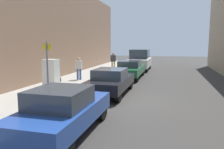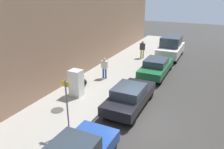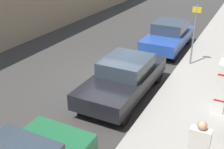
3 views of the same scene
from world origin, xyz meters
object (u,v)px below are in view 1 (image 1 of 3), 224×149
object	(u,v)px
parked_hatchback_blue	(63,110)
parked_sedan_dark	(111,81)
street_sign_post	(48,71)
pedestrian_walking_far	(79,67)
pedestrian_standing_near	(113,60)
parked_sedan_green	(130,69)
trash_bag	(57,80)
parked_van_white	(140,60)
discarded_refrigerator	(51,74)

from	to	relation	value
parked_hatchback_blue	parked_sedan_dark	size ratio (longest dim) A/B	0.92
street_sign_post	pedestrian_walking_far	world-z (taller)	street_sign_post
pedestrian_standing_near	parked_hatchback_blue	xyz separation A→B (m)	(2.36, -14.97, -0.41)
pedestrian_standing_near	parked_sedan_green	world-z (taller)	pedestrian_standing_near
parked_sedan_dark	trash_bag	bearing A→B (deg)	163.61
trash_bag	parked_van_white	xyz separation A→B (m)	(3.91, 10.26, 0.65)
discarded_refrigerator	parked_sedan_green	xyz separation A→B (m)	(3.49, 6.12, -0.28)
trash_bag	parked_hatchback_blue	distance (m)	7.74
pedestrian_walking_far	pedestrian_standing_near	distance (m)	6.41
pedestrian_walking_far	pedestrian_standing_near	world-z (taller)	pedestrian_standing_near
pedestrian_walking_far	parked_sedan_green	distance (m)	4.27
parked_sedan_dark	parked_hatchback_blue	bearing A→B (deg)	-90.00
pedestrian_standing_near	street_sign_post	bearing A→B (deg)	111.93
trash_bag	parked_van_white	bearing A→B (deg)	69.15
parked_sedan_dark	parked_sedan_green	bearing A→B (deg)	90.00
pedestrian_walking_far	parked_hatchback_blue	world-z (taller)	pedestrian_walking_far
discarded_refrigerator	pedestrian_walking_far	xyz separation A→B (m)	(0.25, 3.36, 0.06)
discarded_refrigerator	parked_van_white	world-z (taller)	parked_van_white
trash_bag	parked_hatchback_blue	xyz separation A→B (m)	(3.91, -6.67, 0.31)
trash_bag	pedestrian_standing_near	world-z (taller)	pedestrian_standing_near
discarded_refrigerator	trash_bag	xyz separation A→B (m)	(-0.42, 1.41, -0.59)
discarded_refrigerator	parked_hatchback_blue	world-z (taller)	discarded_refrigerator
street_sign_post	pedestrian_walking_far	bearing A→B (deg)	103.52
discarded_refrigerator	pedestrian_walking_far	bearing A→B (deg)	85.70
trash_bag	discarded_refrigerator	bearing A→B (deg)	-73.38
pedestrian_standing_near	parked_hatchback_blue	distance (m)	15.16
discarded_refrigerator	street_sign_post	bearing A→B (deg)	-61.16
street_sign_post	pedestrian_standing_near	bearing A→B (deg)	93.27
street_sign_post	parked_van_white	bearing A→B (deg)	83.93
trash_bag	parked_sedan_dark	distance (m)	4.09
trash_bag	pedestrian_walking_far	size ratio (longest dim) A/B	0.33
pedestrian_standing_near	parked_van_white	distance (m)	3.07
discarded_refrigerator	trash_bag	bearing A→B (deg)	106.62
trash_bag	pedestrian_walking_far	distance (m)	2.16
parked_sedan_green	street_sign_post	bearing A→B (deg)	-99.55
street_sign_post	parked_sedan_dark	xyz separation A→B (m)	(1.61, 3.68, -0.92)
discarded_refrigerator	parked_sedan_green	size ratio (longest dim) A/B	0.36
pedestrian_walking_far	parked_hatchback_blue	size ratio (longest dim) A/B	0.39
trash_bag	parked_sedan_green	bearing A→B (deg)	50.32
parked_sedan_dark	discarded_refrigerator	bearing A→B (deg)	-175.68
trash_bag	parked_sedan_dark	world-z (taller)	parked_sedan_dark
street_sign_post	pedestrian_walking_far	distance (m)	6.99
pedestrian_standing_near	parked_hatchback_blue	bearing A→B (deg)	117.60
parked_van_white	trash_bag	bearing A→B (deg)	-110.85
street_sign_post	parked_hatchback_blue	world-z (taller)	street_sign_post
pedestrian_walking_far	discarded_refrigerator	bearing A→B (deg)	-81.14
street_sign_post	parked_hatchback_blue	size ratio (longest dim) A/B	0.65
trash_bag	parked_sedan_dark	size ratio (longest dim) A/B	0.12
pedestrian_standing_near	parked_sedan_dark	bearing A→B (deg)	122.66
pedestrian_standing_near	parked_sedan_green	xyz separation A→B (m)	(2.36, -3.58, -0.42)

